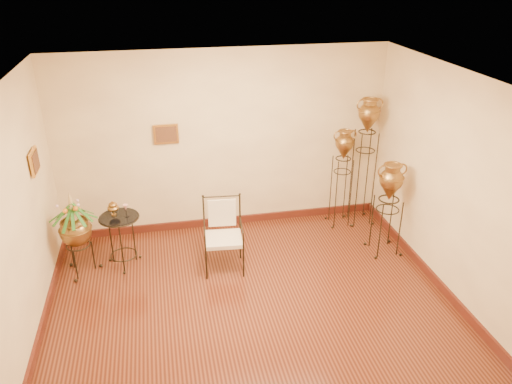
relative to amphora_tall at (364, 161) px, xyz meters
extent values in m
plane|color=#632B17|center=(-2.15, -2.15, -1.06)|extent=(5.00, 5.00, 0.00)
cube|color=#4A1911|center=(-2.15, 0.33, -1.00)|extent=(5.00, 0.04, 0.12)
cube|color=#4A1911|center=(-4.63, -2.15, -1.00)|extent=(0.04, 5.00, 0.12)
cube|color=#4A1911|center=(0.33, -2.15, -1.00)|extent=(0.04, 5.00, 0.12)
cube|color=gold|center=(-3.00, 0.31, 0.54)|extent=(0.36, 0.03, 0.29)
cube|color=gold|center=(-4.61, -0.70, 0.64)|extent=(0.03, 0.36, 0.29)
cube|color=beige|center=(-2.37, -0.93, -0.59)|extent=(0.53, 0.50, 0.06)
cube|color=beige|center=(-2.37, -0.93, -0.30)|extent=(0.38, 0.06, 0.40)
cylinder|color=black|center=(-3.73, -0.54, -0.30)|extent=(0.53, 0.53, 0.02)
camera|label=1|loc=(-3.11, -6.73, 2.90)|focal=35.00mm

